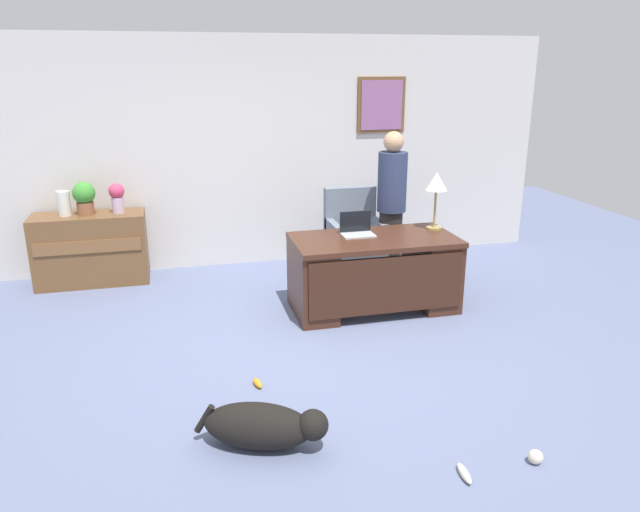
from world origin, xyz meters
name	(u,v)px	position (x,y,z in m)	size (l,w,h in m)	color
ground_plane	(319,349)	(0.00, 0.00, 0.00)	(12.00, 12.00, 0.00)	slate
back_wall	(267,152)	(0.01, 2.60, 1.35)	(7.00, 0.16, 2.70)	silver
desk	(374,271)	(0.76, 0.74, 0.40)	(1.61, 0.82, 0.74)	#422316
credenza	(91,249)	(-2.06, 2.25, 0.40)	(1.21, 0.50, 0.79)	brown
armchair	(354,238)	(0.85, 1.74, 0.47)	(0.60, 0.59, 1.02)	slate
person_standing	(391,205)	(1.22, 1.54, 0.87)	(0.32, 0.32, 1.68)	#262323
dog_lying	(264,426)	(-0.68, -1.28, 0.15)	(0.84, 0.55, 0.30)	black
laptop	(357,229)	(0.62, 0.91, 0.80)	(0.32, 0.22, 0.22)	#B2B5BA
desk_lamp	(436,185)	(1.45, 0.91, 1.20)	(0.22, 0.22, 0.59)	#9E8447
vase_with_flowers	(117,196)	(-1.73, 2.25, 0.98)	(0.17, 0.17, 0.33)	#CAADCC
vase_empty	(64,203)	(-2.28, 2.25, 0.93)	(0.14, 0.14, 0.27)	silver
potted_plant	(84,197)	(-2.07, 2.25, 0.99)	(0.24, 0.24, 0.36)	brown
dog_toy_ball	(536,457)	(0.93, -1.86, 0.05)	(0.09, 0.09, 0.09)	beige
dog_toy_bone	(258,383)	(-0.61, -0.50, 0.03)	(0.14, 0.05, 0.05)	orange
dog_toy_plush	(464,473)	(0.44, -1.87, 0.03)	(0.19, 0.05, 0.05)	beige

